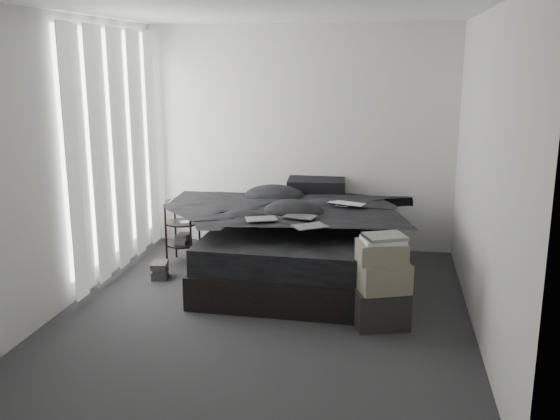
% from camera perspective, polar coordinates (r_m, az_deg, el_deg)
% --- Properties ---
extents(floor, '(3.60, 4.20, 0.01)m').
position_cam_1_polar(floor, '(5.65, -1.43, -9.31)').
color(floor, '#2D2D2F').
rests_on(floor, ground).
extents(ceiling, '(3.60, 4.20, 0.01)m').
position_cam_1_polar(ceiling, '(5.22, -1.60, 18.00)').
color(ceiling, white).
rests_on(ceiling, ground).
extents(wall_back, '(3.60, 0.01, 2.60)m').
position_cam_1_polar(wall_back, '(7.33, 1.78, 6.54)').
color(wall_back, silver).
rests_on(wall_back, ground).
extents(wall_front, '(3.60, 0.01, 2.60)m').
position_cam_1_polar(wall_front, '(3.30, -8.78, -2.36)').
color(wall_front, silver).
rests_on(wall_front, ground).
extents(wall_left, '(0.01, 4.20, 2.60)m').
position_cam_1_polar(wall_left, '(5.91, -18.93, 4.11)').
color(wall_left, silver).
rests_on(wall_left, ground).
extents(wall_right, '(0.01, 4.20, 2.60)m').
position_cam_1_polar(wall_right, '(5.23, 18.21, 3.03)').
color(wall_right, silver).
rests_on(wall_right, ground).
extents(window_left, '(0.02, 2.00, 2.30)m').
position_cam_1_polar(window_left, '(6.68, -15.13, 5.83)').
color(window_left, white).
rests_on(window_left, wall_left).
extents(curtain_left, '(0.06, 2.12, 2.48)m').
position_cam_1_polar(curtain_left, '(6.67, -14.70, 5.24)').
color(curtain_left, white).
rests_on(curtain_left, wall_left).
extents(bed, '(1.81, 2.36, 0.31)m').
position_cam_1_polar(bed, '(6.51, 1.97, -4.70)').
color(bed, black).
rests_on(bed, floor).
extents(mattress, '(1.74, 2.29, 0.25)m').
position_cam_1_polar(mattress, '(6.43, 1.99, -2.32)').
color(mattress, black).
rests_on(mattress, bed).
extents(duvet, '(1.76, 2.02, 0.27)m').
position_cam_1_polar(duvet, '(6.31, 1.93, -0.19)').
color(duvet, black).
rests_on(duvet, mattress).
extents(pillow_lower, '(0.71, 0.49, 0.16)m').
position_cam_1_polar(pillow_lower, '(7.25, 2.74, 1.16)').
color(pillow_lower, black).
rests_on(pillow_lower, mattress).
extents(pillow_upper, '(0.69, 0.50, 0.15)m').
position_cam_1_polar(pillow_upper, '(7.18, 3.35, 2.28)').
color(pillow_upper, black).
rests_on(pillow_upper, pillow_lower).
extents(laptop, '(0.43, 0.35, 0.03)m').
position_cam_1_polar(laptop, '(6.33, 5.93, 1.18)').
color(laptop, silver).
rests_on(laptop, duvet).
extents(comic_a, '(0.34, 0.28, 0.01)m').
position_cam_1_polar(comic_a, '(5.79, -1.73, -0.02)').
color(comic_a, black).
rests_on(comic_a, duvet).
extents(comic_b, '(0.33, 0.25, 0.01)m').
position_cam_1_polar(comic_b, '(5.88, 1.84, 0.27)').
color(comic_b, black).
rests_on(comic_b, duvet).
extents(comic_c, '(0.35, 0.32, 0.01)m').
position_cam_1_polar(comic_c, '(5.54, 2.75, -0.52)').
color(comic_c, black).
rests_on(comic_c, duvet).
extents(side_stand, '(0.39, 0.39, 0.69)m').
position_cam_1_polar(side_stand, '(6.97, -8.87, -2.01)').
color(side_stand, black).
rests_on(side_stand, floor).
extents(papers, '(0.29, 0.23, 0.01)m').
position_cam_1_polar(papers, '(6.87, -8.93, 0.78)').
color(papers, white).
rests_on(papers, side_stand).
extents(floor_books, '(0.21, 0.26, 0.16)m').
position_cam_1_polar(floor_books, '(6.58, -10.93, -5.45)').
color(floor_books, black).
rests_on(floor_books, floor).
extents(box_lower, '(0.52, 0.45, 0.32)m').
position_cam_1_polar(box_lower, '(5.39, 9.17, -8.81)').
color(box_lower, black).
rests_on(box_lower, floor).
extents(box_mid, '(0.50, 0.45, 0.25)m').
position_cam_1_polar(box_mid, '(5.28, 9.41, -5.99)').
color(box_mid, '#6D6656').
rests_on(box_mid, box_lower).
extents(box_upper, '(0.45, 0.40, 0.17)m').
position_cam_1_polar(box_upper, '(5.22, 9.27, -3.81)').
color(box_upper, '#6D6656').
rests_on(box_upper, box_mid).
extents(art_book_white, '(0.39, 0.35, 0.03)m').
position_cam_1_polar(art_book_white, '(5.19, 9.41, -2.73)').
color(art_book_white, silver).
rests_on(art_book_white, box_upper).
extents(art_book_snake, '(0.40, 0.36, 0.03)m').
position_cam_1_polar(art_book_snake, '(5.18, 9.56, -2.42)').
color(art_book_snake, silver).
rests_on(art_book_snake, art_book_white).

